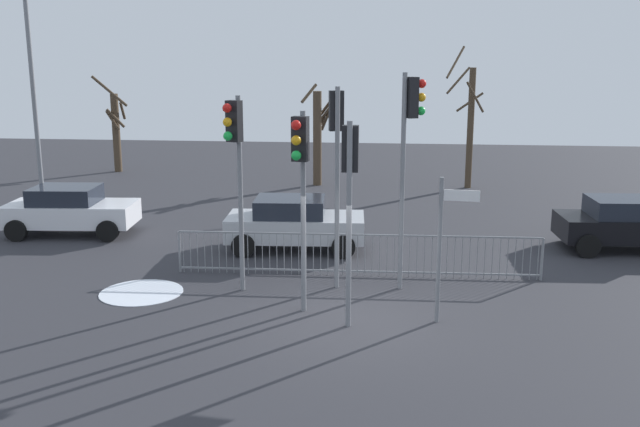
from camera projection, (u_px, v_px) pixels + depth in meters
The scene contains 16 objects.
ground_plane at pixel (349, 320), 14.58m from camera, with size 60.00×60.00×0.00m, color #2D2D33.
traffic_light_mid_right at pixel (301, 168), 14.34m from camera, with size 0.36×0.56×4.24m.
traffic_light_foreground_left at pixel (336, 142), 16.07m from camera, with size 0.36×0.56×4.66m.
traffic_light_rear_left at pixel (350, 177), 13.76m from camera, with size 0.32×0.57×4.12m.
traffic_light_foreground_right at pixel (409, 133), 15.85m from camera, with size 0.53×0.40×4.97m.
traffic_light_rear_right at pixel (236, 150), 15.64m from camera, with size 0.39×0.54×4.48m.
direction_sign_post at pixel (443, 242), 14.13m from camera, with size 0.79×0.15×3.00m.
pedestrian_guard_railing at pixel (357, 254), 17.39m from camera, with size 8.96×0.33×1.07m.
car_black_mid at pixel (628, 223), 19.70m from camera, with size 3.89×2.10×1.47m.
car_white_far at pixel (70, 210), 21.42m from camera, with size 3.93×2.18×1.47m.
car_silver_trailing at pixel (294, 223), 19.75m from camera, with size 3.89×2.11×1.47m.
street_lamp at pixel (33, 86), 21.22m from camera, with size 0.36×0.36×7.31m.
bare_tree_left at pixel (318, 134), 29.31m from camera, with size 1.46×0.96×4.17m.
bare_tree_centre at pixel (469, 122), 28.60m from camera, with size 1.61×1.58×5.69m.
bare_tree_right at pixel (116, 129), 32.68m from camera, with size 1.56×1.36×4.45m.
snow_patch_kerb at pixel (141, 292), 16.28m from camera, with size 1.90×1.90×0.01m, color silver.
Camera 1 is at (0.84, -13.73, 5.35)m, focal length 39.80 mm.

